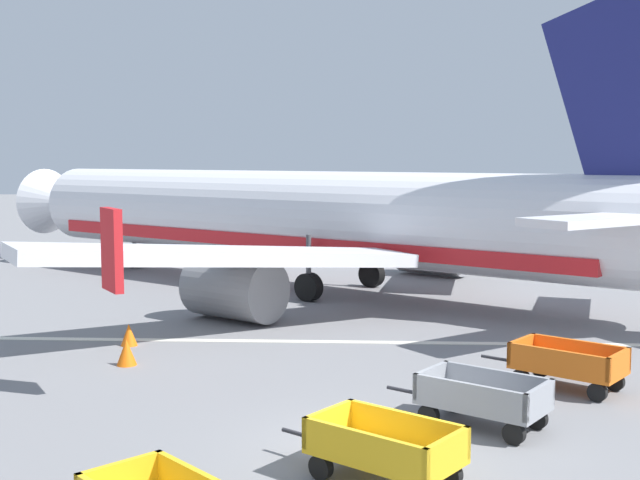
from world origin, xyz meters
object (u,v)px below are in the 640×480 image
baggage_cart_fourth_in_row (482,398)px  baggage_cart_far_end (567,364)px  baggage_cart_third_in_row (384,448)px  airplane (314,218)px  traffic_cone_near_plane (129,335)px  traffic_cone_mid_apron (127,352)px

baggage_cart_fourth_in_row → baggage_cart_far_end: size_ratio=1.02×
baggage_cart_third_in_row → baggage_cart_far_end: (4.57, 5.86, 0.00)m
airplane → baggage_cart_far_end: airplane is taller
baggage_cart_far_end → traffic_cone_near_plane: (-11.78, 3.94, -0.28)m
baggage_cart_third_in_row → traffic_cone_near_plane: bearing=126.3°
baggage_cart_fourth_in_row → airplane: bearing=104.3°
airplane → baggage_cart_third_in_row: bearing=-83.5°
baggage_cart_fourth_in_row → traffic_cone_mid_apron: 9.87m
baggage_cart_third_in_row → baggage_cart_far_end: 7.43m
baggage_cart_fourth_in_row → traffic_cone_mid_apron: (-8.73, 4.60, -0.25)m
baggage_cart_fourth_in_row → traffic_cone_near_plane: bearing=143.7°
baggage_cart_third_in_row → baggage_cart_far_end: same height
baggage_cart_third_in_row → baggage_cart_fourth_in_row: 3.63m
traffic_cone_near_plane → airplane: bearing=64.7°
baggage_cart_third_in_row → baggage_cart_far_end: bearing=52.0°
baggage_cart_fourth_in_row → baggage_cart_far_end: same height
airplane → traffic_cone_mid_apron: (-4.32, -12.63, -2.70)m
baggage_cart_third_in_row → traffic_cone_mid_apron: baggage_cart_third_in_row is taller
baggage_cart_far_end → traffic_cone_mid_apron: size_ratio=4.64×
baggage_cart_third_in_row → baggage_cart_fourth_in_row: same height
baggage_cart_far_end → traffic_cone_mid_apron: (-11.20, 1.70, -0.25)m
baggage_cart_fourth_in_row → baggage_cart_third_in_row: bearing=-125.4°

